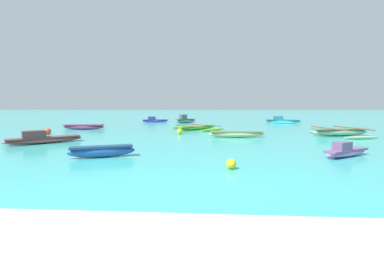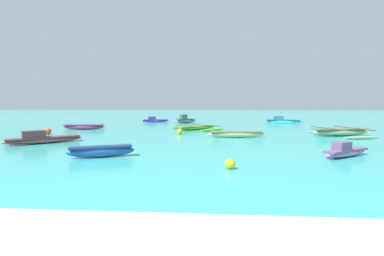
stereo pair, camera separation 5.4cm
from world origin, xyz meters
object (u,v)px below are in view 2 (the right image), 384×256
mooring_buoy_2 (230,164)px  moored_boat_4 (155,120)px  moored_boat_5 (340,132)px  mooring_buoy_1 (180,132)px  moored_boat_3 (101,151)px  moored_boat_8 (236,134)px  moored_boat_0 (84,127)px  moored_boat_9 (197,128)px  moored_boat_2 (43,139)px  moored_boat_7 (345,151)px  moored_boat_6 (185,120)px  moored_boat_1 (282,121)px  mooring_buoy_0 (48,131)px

mooring_buoy_2 → moored_boat_4: bearing=107.7°
moored_boat_4 → moored_boat_5: bearing=-55.4°
moored_boat_5 → mooring_buoy_1: moored_boat_5 is taller
moored_boat_3 → moored_boat_8: 8.89m
moored_boat_0 → moored_boat_9: bearing=-2.5°
moored_boat_2 → moored_boat_3: bearing=-77.3°
mooring_buoy_1 → mooring_buoy_2: size_ratio=1.14×
mooring_buoy_1 → mooring_buoy_2: mooring_buoy_1 is taller
moored_boat_7 → moored_boat_8: 6.93m
moored_boat_4 → moored_boat_6: bearing=-32.1°
moored_boat_0 → moored_boat_5: 19.56m
moored_boat_6 → moored_boat_9: (1.73, -8.05, -0.18)m
moored_boat_1 → moored_boat_9: 13.36m
moored_boat_1 → moored_boat_6: (-11.35, -1.23, 0.09)m
moored_boat_0 → moored_boat_4: size_ratio=1.08×
moored_boat_3 → mooring_buoy_0: 10.21m
moored_boat_7 → mooring_buoy_0: bearing=124.8°
mooring_buoy_0 → moored_boat_5: bearing=1.5°
moored_boat_7 → moored_boat_4: bearing=87.1°
moored_boat_0 → moored_boat_9: (9.57, 0.51, -0.06)m
moored_boat_4 → moored_boat_9: (5.58, -9.27, -0.08)m
moored_boat_3 → moored_boat_7: 9.54m
moored_boat_0 → moored_boat_2: (1.71, -7.97, 0.02)m
mooring_buoy_2 → moored_boat_8: bearing=82.6°
moored_boat_5 → mooring_buoy_1: (-10.75, 0.27, -0.08)m
moored_boat_2 → moored_boat_6: (6.13, 16.53, 0.10)m
moored_boat_3 → moored_boat_8: bearing=26.7°
mooring_buoy_1 → moored_boat_7: bearing=-45.4°
moored_boat_7 → mooring_buoy_2: (-4.68, -2.27, -0.05)m
moored_boat_2 → mooring_buoy_1: bearing=-5.9°
moored_boat_3 → moored_boat_8: (5.90, 6.64, -0.02)m
moored_boat_3 → moored_boat_4: 21.30m
moored_boat_3 → mooring_buoy_1: bearing=53.9°
moored_boat_2 → moored_boat_6: bearing=28.4°
moored_boat_7 → mooring_buoy_0: moored_boat_7 is taller
moored_boat_4 → moored_boat_8: size_ratio=0.90×
moored_boat_2 → moored_boat_7: bearing=-51.9°
moored_boat_0 → moored_boat_8: moored_boat_0 is taller
moored_boat_4 → moored_boat_0: bearing=-126.7°
moored_boat_2 → moored_boat_8: bearing=-24.3°
moored_boat_1 → moored_boat_6: moored_boat_6 is taller
moored_boat_3 → moored_boat_6: size_ratio=0.99×
moored_boat_3 → moored_boat_9: moored_boat_3 is taller
moored_boat_6 → mooring_buoy_0: bearing=-158.0°
moored_boat_0 → moored_boat_3: 13.05m
moored_boat_2 → moored_boat_4: moored_boat_2 is taller
moored_boat_9 → mooring_buoy_2: moored_boat_9 is taller
moored_boat_0 → moored_boat_4: (3.99, 9.78, 0.01)m
moored_boat_8 → moored_boat_0: bearing=154.6°
moored_boat_0 → moored_boat_1: moored_boat_1 is taller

